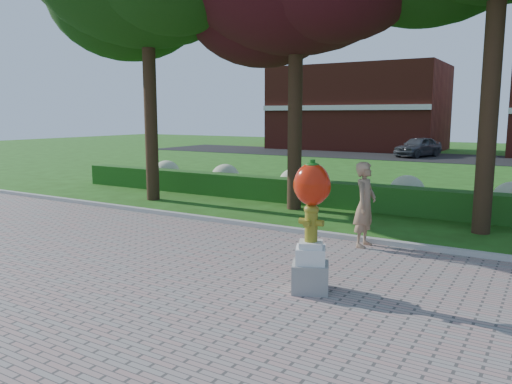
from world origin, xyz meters
TOP-DOWN VIEW (x-y plane):
  - ground at (0.00, 0.00)m, footprint 100.00×100.00m
  - walkway at (0.00, -4.00)m, footprint 40.00×14.00m
  - curb at (0.00, 3.00)m, footprint 40.00×0.18m
  - lawn_hedge at (0.00, 7.00)m, footprint 24.00×0.70m
  - hydrangea_row at (0.57, 8.00)m, footprint 20.10×1.10m
  - street at (0.00, 28.00)m, footprint 50.00×8.00m
  - building_left at (-10.00, 34.00)m, footprint 14.00×8.00m
  - hydrant_sculpture at (1.63, -0.60)m, footprint 0.78×0.78m
  - woman at (1.45, 2.60)m, footprint 0.47×0.70m
  - parked_car at (-3.36, 28.00)m, footprint 2.88×4.46m

SIDE VIEW (x-z plane):
  - ground at x=0.00m, z-range 0.00..0.00m
  - street at x=0.00m, z-range 0.00..0.02m
  - walkway at x=0.00m, z-range 0.00..0.04m
  - curb at x=0.00m, z-range 0.00..0.15m
  - lawn_hedge at x=0.00m, z-range 0.00..0.80m
  - hydrangea_row at x=0.57m, z-range 0.06..1.04m
  - parked_car at x=-3.36m, z-range 0.02..1.43m
  - woman at x=1.45m, z-range 0.04..1.93m
  - hydrant_sculpture at x=1.63m, z-range 0.10..2.29m
  - building_left at x=-10.00m, z-range 0.00..7.00m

